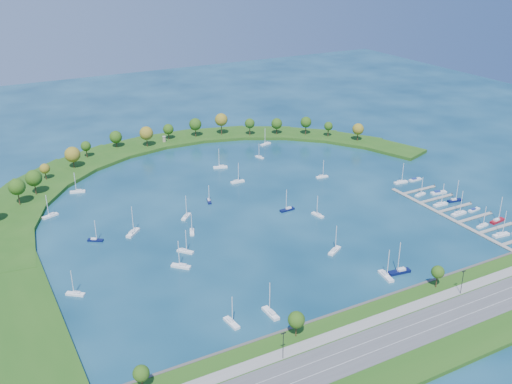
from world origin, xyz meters
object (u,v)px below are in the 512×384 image
docked_boat_3 (497,220)px  moored_boat_20 (133,232)px  docked_boat_5 (474,210)px  moored_boat_11 (231,322)px  docked_boat_4 (459,213)px  moored_boat_7 (185,251)px  docked_boat_6 (440,204)px  moored_boat_17 (50,215)px  docked_boat_8 (420,194)px  moored_boat_2 (335,250)px  moored_boat_14 (318,214)px  moored_boat_21 (266,144)px  dock_system (458,214)px  moored_boat_9 (220,167)px  moored_boat_13 (95,239)px  moored_boat_3 (237,181)px  moored_boat_5 (287,209)px  docked_boat_11 (415,180)px  moored_boat_19 (209,200)px  moored_boat_1 (399,271)px  moored_boat_6 (186,216)px  docked_boat_9 (438,192)px  moored_boat_16 (260,157)px  docked_boat_2 (482,225)px  moored_boat_15 (75,293)px  moored_boat_4 (181,266)px  docked_boat_7 (455,200)px  docked_boat_10 (401,182)px  moored_boat_0 (192,231)px  moored_boat_12 (386,275)px  docked_boat_0 (501,234)px  moored_boat_18 (78,191)px  harbor_tower (164,139)px  moored_boat_8 (322,176)px  moored_boat_10 (271,313)px

docked_boat_3 → moored_boat_20: bearing=149.4°
moored_boat_20 → docked_boat_5: bearing=-64.6°
moored_boat_11 → docked_boat_3: 152.15m
docked_boat_3 → docked_boat_4: docked_boat_3 is taller
docked_boat_5 → moored_boat_7: bearing=160.7°
moored_boat_7 → docked_boat_6: size_ratio=0.93×
moored_boat_17 → docked_boat_8: size_ratio=1.16×
moored_boat_2 → moored_boat_14: (14.09, 34.15, -0.05)m
moored_boat_14 → moored_boat_21: 113.40m
dock_system → docked_boat_8: bearing=89.5°
moored_boat_9 → moored_boat_13: size_ratio=1.18×
moored_boat_3 → moored_boat_9: (1.37, 25.59, 0.02)m
moored_boat_5 → docked_boat_11: size_ratio=1.46×
moored_boat_14 → moored_boat_19: size_ratio=1.11×
moored_boat_1 → moored_boat_9: bearing=-76.6°
moored_boat_6 → docked_boat_11: 135.61m
moored_boat_3 → docked_boat_9: 111.36m
moored_boat_11 → moored_boat_16: bearing=141.7°
moored_boat_21 → docked_boat_2: size_ratio=1.13×
docked_boat_11 → moored_boat_15: bearing=-173.3°
moored_boat_11 → moored_boat_17: bearing=-168.0°
moored_boat_4 → docked_boat_7: 152.90m
moored_boat_5 → moored_boat_9: bearing=-89.9°
moored_boat_7 → moored_boat_3: bearing=96.9°
docked_boat_7 → docked_boat_10: bearing=112.5°
moored_boat_11 → moored_boat_20: size_ratio=0.87×
moored_boat_9 → docked_boat_5: size_ratio=1.62×
moored_boat_21 → docked_boat_5: 148.20m
moored_boat_0 → docked_boat_5: 143.96m
moored_boat_12 → docked_boat_6: size_ratio=1.08×
moored_boat_11 → docked_boat_0: 141.16m
moored_boat_17 → moored_boat_18: 31.04m
docked_boat_4 → harbor_tower: bearing=116.0°
harbor_tower → docked_boat_8: size_ratio=0.37×
moored_boat_14 → docked_boat_5: 80.78m
moored_boat_2 → docked_boat_7: (87.87, 14.39, -0.02)m
moored_boat_20 → moored_boat_18: bearing=55.7°
moored_boat_0 → moored_boat_1: bearing=61.6°
moored_boat_20 → docked_boat_11: moored_boat_20 is taller
moored_boat_4 → docked_boat_4: size_ratio=0.96×
moored_boat_4 → moored_boat_8: size_ratio=1.17×
moored_boat_20 → moored_boat_21: bearing=-9.6°
moored_boat_3 → moored_boat_17: moored_boat_17 is taller
moored_boat_11 → docked_boat_4: bearing=94.8°
moored_boat_0 → moored_boat_10: 74.91m
moored_boat_0 → docked_boat_4: size_ratio=0.79×
moored_boat_21 → docked_boat_10: size_ratio=0.98×
moored_boat_11 → moored_boat_4: bearing=175.3°
moored_boat_5 → moored_boat_4: bearing=18.2°
moored_boat_4 → docked_boat_9: size_ratio=1.33×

